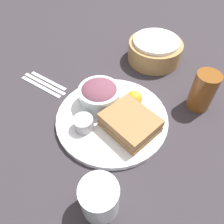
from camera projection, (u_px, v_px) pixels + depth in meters
The scene contains 12 objects.
ground_plane at pixel (112, 120), 0.65m from camera, with size 4.00×4.00×0.00m, color #2D282D.
plate at pixel (112, 118), 0.64m from camera, with size 0.33×0.33×0.02m, color silver.
sandwich at pixel (130, 123), 0.59m from camera, with size 0.17×0.16×0.05m.
salad_bowl at pixel (99, 94), 0.64m from camera, with size 0.12×0.12×0.07m.
dressing_cup at pixel (84, 123), 0.60m from camera, with size 0.06×0.06×0.04m, color #99999E.
orange_wedge at pixel (134, 99), 0.65m from camera, with size 0.05×0.05×0.05m, color orange.
drink_glass at pixel (203, 91), 0.64m from camera, with size 0.07×0.07×0.12m, color brown.
bread_basket at pixel (155, 50), 0.81m from camera, with size 0.20×0.20×0.08m.
fork at pixel (41, 86), 0.74m from camera, with size 0.18×0.01×0.01m, color silver.
knife at pixel (44, 83), 0.75m from camera, with size 0.19×0.01×0.01m, color silver.
spoon at pixel (48, 81), 0.76m from camera, with size 0.16×0.01×0.01m, color silver.
water_glass at pixel (99, 198), 0.45m from camera, with size 0.08×0.08×0.09m, color silver.
Camera 1 is at (0.16, -0.37, 0.51)m, focal length 35.00 mm.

